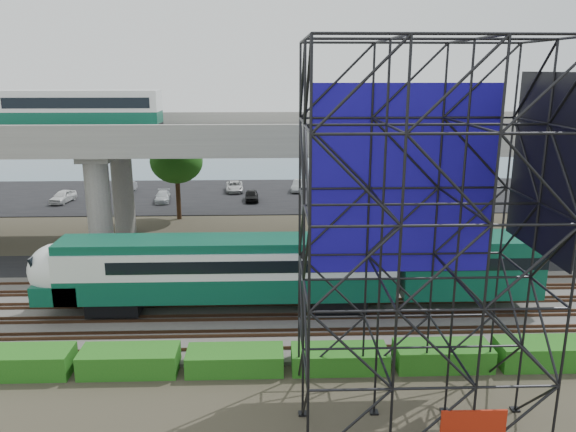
{
  "coord_description": "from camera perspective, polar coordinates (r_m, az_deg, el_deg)",
  "views": [
    {
      "loc": [
        2.71,
        -28.51,
        13.97
      ],
      "look_at": [
        3.87,
        6.0,
        4.91
      ],
      "focal_mm": 35.0,
      "sensor_mm": 36.0,
      "label": 1
    }
  ],
  "objects": [
    {
      "name": "ballast_bed",
      "position": [
        33.62,
        -6.47,
        -9.76
      ],
      "size": [
        90.0,
        12.0,
        0.2
      ],
      "primitive_type": "cube",
      "color": "slate",
      "rests_on": "ground"
    },
    {
      "name": "scaffold_tower",
      "position": [
        22.3,
        13.28,
        -2.63
      ],
      "size": [
        9.36,
        6.36,
        15.0
      ],
      "color": "black",
      "rests_on": "ground"
    },
    {
      "name": "hedge_strip",
      "position": [
        27.73,
        -5.38,
        -14.29
      ],
      "size": [
        34.6,
        1.8,
        1.2
      ],
      "color": "#175A14",
      "rests_on": "ground"
    },
    {
      "name": "trees",
      "position": [
        46.05,
        -11.14,
        3.92
      ],
      "size": [
        40.94,
        16.94,
        7.69
      ],
      "color": "#382314",
      "rests_on": "ground"
    },
    {
      "name": "rail_tracks",
      "position": [
        33.55,
        -6.48,
        -9.48
      ],
      "size": [
        90.0,
        9.52,
        0.16
      ],
      "color": "#472D1E",
      "rests_on": "ballast_bed"
    },
    {
      "name": "overpass",
      "position": [
        45.02,
        -6.52,
        7.27
      ],
      "size": [
        80.0,
        12.0,
        12.4
      ],
      "color": "#9E9B93",
      "rests_on": "ground"
    },
    {
      "name": "commuter_train",
      "position": [
        32.46,
        -2.43,
        -5.28
      ],
      "size": [
        29.3,
        3.06,
        4.3
      ],
      "color": "black",
      "rests_on": "rail_tracks"
    },
    {
      "name": "harbor_water",
      "position": [
        85.7,
        -3.74,
        5.31
      ],
      "size": [
        140.0,
        40.0,
        0.03
      ],
      "primitive_type": "cube",
      "color": "#486777",
      "rests_on": "ground"
    },
    {
      "name": "suv",
      "position": [
        43.06,
        -21.16,
        -4.23
      ],
      "size": [
        5.17,
        3.66,
        1.31
      ],
      "primitive_type": "imported",
      "rotation": [
        0.0,
        0.0,
        1.22
      ],
      "color": "black",
      "rests_on": "service_road"
    },
    {
      "name": "service_road",
      "position": [
        41.51,
        -5.58,
        -4.97
      ],
      "size": [
        90.0,
        5.0,
        0.08
      ],
      "primitive_type": "cube",
      "color": "black",
      "rests_on": "ground"
    },
    {
      "name": "parked_cars",
      "position": [
        63.58,
        -4.78,
        2.58
      ],
      "size": [
        39.32,
        9.27,
        1.3
      ],
      "color": "white",
      "rests_on": "parking_lot"
    },
    {
      "name": "ground",
      "position": [
        31.86,
        -6.75,
        -11.41
      ],
      "size": [
        140.0,
        140.0,
        0.0
      ],
      "primitive_type": "plane",
      "color": "#474233",
      "rests_on": "ground"
    },
    {
      "name": "parking_lot",
      "position": [
        64.1,
        -4.31,
        2.11
      ],
      "size": [
        90.0,
        18.0,
        0.08
      ],
      "primitive_type": "cube",
      "color": "black",
      "rests_on": "ground"
    }
  ]
}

